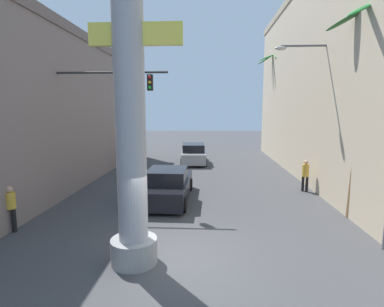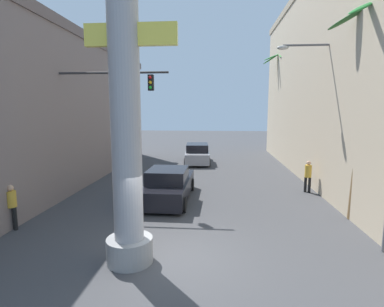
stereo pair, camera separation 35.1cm
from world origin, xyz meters
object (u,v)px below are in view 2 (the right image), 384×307
(pedestrian_mid_right, at_px, (308,174))
(pedestrian_far_left, at_px, (130,152))
(palm_tree_far_right, at_px, (279,92))
(traffic_light_mast, at_px, (90,110))
(car_lead, at_px, (169,185))
(car_far, at_px, (197,154))
(palm_tree_near_right, at_px, (367,96))
(neon_sign_pole, at_px, (124,76))
(street_lamp, at_px, (322,105))
(pedestrian_curb_left, at_px, (12,204))

(pedestrian_mid_right, relative_size, pedestrian_far_left, 0.93)
(palm_tree_far_right, bearing_deg, traffic_light_mast, -128.85)
(traffic_light_mast, bearing_deg, car_lead, 2.43)
(car_far, distance_m, pedestrian_mid_right, 10.38)
(car_lead, height_order, palm_tree_near_right, palm_tree_near_right)
(car_far, relative_size, pedestrian_far_left, 2.57)
(neon_sign_pole, height_order, street_lamp, neon_sign_pole)
(pedestrian_far_left, bearing_deg, car_far, 19.86)
(neon_sign_pole, distance_m, car_far, 16.70)
(pedestrian_far_left, bearing_deg, palm_tree_far_right, 24.62)
(car_far, relative_size, pedestrian_curb_left, 2.80)
(street_lamp, relative_size, palm_tree_near_right, 0.91)
(street_lamp, distance_m, palm_tree_far_right, 12.54)
(palm_tree_far_right, relative_size, pedestrian_far_left, 5.14)
(palm_tree_near_right, height_order, palm_tree_far_right, palm_tree_far_right)
(car_lead, distance_m, palm_tree_far_right, 16.64)
(neon_sign_pole, distance_m, traffic_light_mast, 6.80)
(neon_sign_pole, relative_size, car_far, 2.50)
(car_lead, relative_size, pedestrian_curb_left, 3.02)
(neon_sign_pole, bearing_deg, palm_tree_near_right, 26.46)
(neon_sign_pole, distance_m, palm_tree_far_right, 21.28)
(street_lamp, bearing_deg, pedestrian_far_left, 149.11)
(traffic_light_mast, relative_size, car_lead, 1.21)
(car_lead, distance_m, palm_tree_near_right, 8.92)
(traffic_light_mast, bearing_deg, pedestrian_far_left, 94.81)
(pedestrian_curb_left, xyz_separation_m, pedestrian_far_left, (0.61, 12.40, 0.09))
(neon_sign_pole, xyz_separation_m, palm_tree_far_right, (7.80, 19.79, 0.70))
(car_lead, bearing_deg, traffic_light_mast, -177.57)
(car_lead, height_order, pedestrian_mid_right, pedestrian_mid_right)
(street_lamp, height_order, palm_tree_far_right, palm_tree_far_right)
(street_lamp, relative_size, palm_tree_far_right, 0.81)
(street_lamp, relative_size, car_far, 1.62)
(palm_tree_far_right, bearing_deg, neon_sign_pole, -111.50)
(pedestrian_curb_left, bearing_deg, car_lead, 39.06)
(street_lamp, height_order, palm_tree_near_right, palm_tree_near_right)
(pedestrian_curb_left, bearing_deg, car_far, 68.41)
(traffic_light_mast, relative_size, pedestrian_far_left, 3.36)
(neon_sign_pole, bearing_deg, pedestrian_curb_left, 158.65)
(palm_tree_near_right, height_order, pedestrian_far_left, palm_tree_near_right)
(traffic_light_mast, xyz_separation_m, palm_tree_far_right, (11.30, 14.03, 1.56))
(neon_sign_pole, relative_size, pedestrian_mid_right, 6.92)
(pedestrian_mid_right, bearing_deg, neon_sign_pole, -132.14)
(car_lead, distance_m, pedestrian_far_left, 9.44)
(street_lamp, distance_m, car_far, 11.61)
(car_far, bearing_deg, car_lead, -93.66)
(traffic_light_mast, height_order, pedestrian_curb_left, traffic_light_mast)
(neon_sign_pole, height_order, car_lead, neon_sign_pole)
(car_lead, bearing_deg, pedestrian_curb_left, -140.94)
(traffic_light_mast, xyz_separation_m, pedestrian_mid_right, (10.60, 2.09, -3.29))
(neon_sign_pole, distance_m, pedestrian_mid_right, 11.37)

